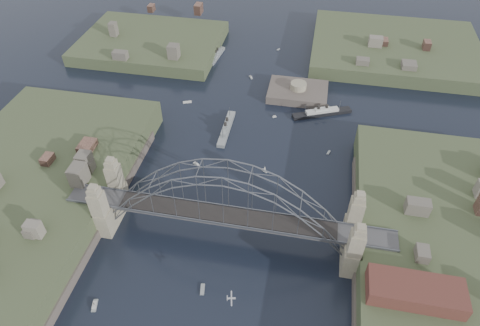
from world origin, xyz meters
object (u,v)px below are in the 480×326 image
(naval_cruiser_far, at_px, (217,55))
(wharf_shed, at_px, (416,291))
(fort_island, at_px, (297,96))
(ocean_liner, at_px, (322,113))
(naval_cruiser_near, at_px, (226,128))
(bridge, at_px, (226,205))

(naval_cruiser_far, bearing_deg, wharf_shed, -57.22)
(fort_island, distance_m, ocean_liner, 14.41)
(fort_island, relative_size, naval_cruiser_far, 1.44)
(wharf_shed, distance_m, naval_cruiser_near, 79.66)
(fort_island, bearing_deg, ocean_liner, -47.56)
(wharf_shed, relative_size, ocean_liner, 0.95)
(wharf_shed, relative_size, naval_cruiser_near, 1.04)
(bridge, xyz_separation_m, naval_cruiser_near, (-9.84, 44.00, -11.43))
(wharf_shed, bearing_deg, ocean_liner, 106.90)
(bridge, bearing_deg, naval_cruiser_far, 104.92)
(naval_cruiser_near, height_order, naval_cruiser_far, naval_cruiser_near)
(fort_island, distance_m, wharf_shed, 90.48)
(ocean_liner, bearing_deg, fort_island, 132.44)
(fort_island, bearing_deg, naval_cruiser_near, -130.04)
(fort_island, relative_size, naval_cruiser_near, 1.15)
(wharf_shed, xyz_separation_m, ocean_liner, (-22.31, 73.40, -9.18))
(wharf_shed, bearing_deg, fort_island, 110.85)
(bridge, relative_size, ocean_liner, 4.01)
(naval_cruiser_near, height_order, ocean_liner, naval_cruiser_near)
(bridge, distance_m, naval_cruiser_far, 96.65)
(bridge, height_order, naval_cruiser_far, bridge)
(fort_island, xyz_separation_m, ocean_liner, (9.69, -10.60, 1.16))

